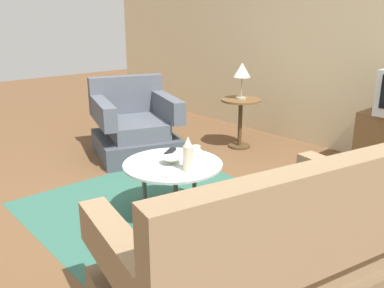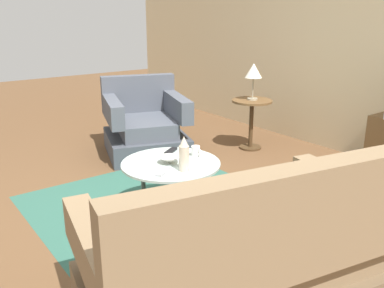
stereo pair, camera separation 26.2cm
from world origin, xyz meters
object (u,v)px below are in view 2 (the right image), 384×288
couch (246,263)px  mug (196,151)px  vase (184,154)px  armchair (145,127)px  bowl (170,160)px  table_lamp (254,72)px  tv_remote_dark (171,151)px  side_table (252,114)px  tv_remote_silver (163,172)px  coffee_table (171,167)px

couch → mug: bearing=75.6°
vase → armchair: bearing=158.7°
armchair → bowl: size_ratio=6.91×
table_lamp → tv_remote_dark: bearing=-67.5°
armchair → mug: size_ratio=9.98×
side_table → tv_remote_silver: side_table is taller
vase → tv_remote_dark: vase is taller
coffee_table → bowl: bearing=-64.2°
couch → tv_remote_silver: bearing=93.3°
table_lamp → vase: size_ratio=1.60×
bowl → table_lamp: bearing=116.6°
coffee_table → tv_remote_silver: bearing=-48.8°
table_lamp → vase: 2.11m
table_lamp → bowl: 2.03m
armchair → tv_remote_silver: size_ratio=6.97×
armchair → couch: bearing=89.3°
coffee_table → mug: mug is taller
vase → table_lamp: bearing=121.4°
couch → side_table: (-2.06, 2.07, 0.13)m
couch → coffee_table: (-1.19, 0.31, 0.11)m
vase → bowl: (-0.20, 0.00, -0.10)m
table_lamp → vase: (1.08, -1.77, -0.34)m
coffee_table → side_table: (-0.88, 1.75, 0.01)m
tv_remote_dark → tv_remote_silver: size_ratio=0.98×
couch → tv_remote_silver: couch is taller
side_table → tv_remote_silver: (1.03, -1.92, 0.04)m
table_lamp → bowl: bearing=-63.4°
side_table → table_lamp: table_lamp is taller
couch → tv_remote_dark: couch is taller
table_lamp → tv_remote_silver: table_lamp is taller
bowl → tv_remote_dark: bearing=143.9°
table_lamp → mug: 1.79m
couch → coffee_table: bearing=86.3°
mug → bowl: mug is taller
couch → table_lamp: 2.99m
armchair → tv_remote_silver: 1.88m
couch → mug: 1.34m
coffee_table → bowl: size_ratio=4.65×
mug → tv_remote_silver: bearing=-70.1°
couch → mug: (-1.19, 0.57, 0.20)m
coffee_table → table_lamp: size_ratio=1.84×
vase → tv_remote_silver: 0.20m
armchair → table_lamp: 1.42m
side_table → tv_remote_dark: bearing=-67.6°
bowl → tv_remote_silver: size_ratio=1.01×
coffee_table → tv_remote_silver: size_ratio=4.68×
couch → bowl: 1.23m
tv_remote_dark → tv_remote_silver: (0.36, -0.32, 0.00)m
vase → bowl: size_ratio=1.58×
side_table → table_lamp: (-0.00, 0.01, 0.50)m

